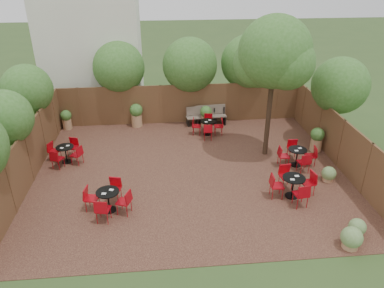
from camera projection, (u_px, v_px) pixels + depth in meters
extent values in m
plane|color=#354F23|center=(190.00, 172.00, 14.52)|extent=(80.00, 80.00, 0.00)
cube|color=#311914|center=(190.00, 172.00, 14.52)|extent=(12.00, 10.00, 0.02)
cube|color=brown|center=(181.00, 104.00, 18.51)|extent=(12.00, 0.08, 2.00)
cube|color=brown|center=(28.00, 157.00, 13.56)|extent=(0.08, 10.00, 2.00)
cube|color=brown|center=(341.00, 143.00, 14.58)|extent=(0.08, 10.00, 2.00)
cube|color=silver|center=(92.00, 33.00, 19.44)|extent=(5.00, 4.00, 8.00)
sphere|color=#336420|center=(27.00, 89.00, 15.43)|extent=(2.12, 2.12, 2.12)
sphere|color=#336420|center=(4.00, 118.00, 12.80)|extent=(1.98, 1.98, 1.98)
sphere|color=#336420|center=(119.00, 67.00, 18.08)|extent=(2.53, 2.53, 2.53)
sphere|color=#336420|center=(190.00, 65.00, 18.26)|extent=(2.72, 2.72, 2.72)
sphere|color=#336420|center=(248.00, 62.00, 18.69)|extent=(2.77, 2.77, 2.77)
sphere|color=#336420|center=(340.00, 85.00, 15.63)|extent=(2.42, 2.42, 2.42)
cylinder|color=black|center=(270.00, 103.00, 14.85)|extent=(0.23, 0.23, 4.60)
sphere|color=#336420|center=(275.00, 52.00, 13.91)|extent=(2.81, 2.81, 2.81)
sphere|color=#336420|center=(258.00, 63.00, 14.46)|extent=(1.96, 1.96, 1.96)
sphere|color=#336420|center=(288.00, 63.00, 13.74)|extent=(2.05, 2.05, 2.05)
cube|color=brown|center=(201.00, 117.00, 18.44)|extent=(1.55, 0.65, 0.05)
cube|color=brown|center=(201.00, 110.00, 18.50)|extent=(1.50, 0.32, 0.45)
cube|color=black|center=(188.00, 121.00, 18.49)|extent=(0.12, 0.46, 0.40)
cube|color=black|center=(215.00, 120.00, 18.60)|extent=(0.12, 0.46, 0.40)
cube|color=brown|center=(211.00, 116.00, 18.47)|extent=(1.59, 0.60, 0.05)
cube|color=brown|center=(210.00, 109.00, 18.53)|extent=(1.56, 0.25, 0.47)
cube|color=black|center=(197.00, 121.00, 18.52)|extent=(0.10, 0.47, 0.41)
cube|color=black|center=(224.00, 120.00, 18.64)|extent=(0.10, 0.47, 0.41)
cylinder|color=black|center=(67.00, 162.00, 15.23)|extent=(0.42, 0.42, 0.03)
cylinder|color=black|center=(66.00, 154.00, 15.08)|extent=(0.05, 0.05, 0.66)
cylinder|color=black|center=(65.00, 147.00, 14.92)|extent=(0.72, 0.72, 0.03)
cube|color=white|center=(68.00, 146.00, 14.99)|extent=(0.16, 0.14, 0.01)
cube|color=white|center=(62.00, 148.00, 14.81)|extent=(0.16, 0.14, 0.01)
cylinder|color=black|center=(296.00, 165.00, 14.98)|extent=(0.43, 0.43, 0.03)
cylinder|color=black|center=(297.00, 157.00, 14.83)|extent=(0.05, 0.05, 0.68)
cylinder|color=black|center=(298.00, 150.00, 14.67)|extent=(0.74, 0.74, 0.03)
cube|color=white|center=(300.00, 148.00, 14.74)|extent=(0.14, 0.10, 0.01)
cube|color=white|center=(296.00, 151.00, 14.54)|extent=(0.14, 0.10, 0.01)
cylinder|color=black|center=(207.00, 134.00, 17.60)|extent=(0.41, 0.41, 0.03)
cylinder|color=black|center=(208.00, 128.00, 17.44)|extent=(0.05, 0.05, 0.66)
cylinder|color=black|center=(208.00, 121.00, 17.29)|extent=(0.71, 0.71, 0.03)
cube|color=white|center=(210.00, 120.00, 17.36)|extent=(0.14, 0.11, 0.01)
cube|color=white|center=(206.00, 122.00, 17.17)|extent=(0.14, 0.11, 0.01)
cylinder|color=black|center=(291.00, 196.00, 13.03)|extent=(0.46, 0.46, 0.03)
cylinder|color=black|center=(293.00, 187.00, 12.86)|extent=(0.05, 0.05, 0.73)
cylinder|color=black|center=(294.00, 178.00, 12.69)|extent=(0.79, 0.79, 0.03)
cube|color=white|center=(297.00, 176.00, 12.77)|extent=(0.15, 0.11, 0.02)
cube|color=white|center=(292.00, 179.00, 12.56)|extent=(0.15, 0.11, 0.02)
cylinder|color=black|center=(110.00, 210.00, 12.30)|extent=(0.44, 0.44, 0.03)
cylinder|color=black|center=(109.00, 201.00, 12.14)|extent=(0.05, 0.05, 0.70)
cylinder|color=black|center=(107.00, 192.00, 11.98)|extent=(0.76, 0.76, 0.03)
cube|color=white|center=(111.00, 190.00, 12.05)|extent=(0.16, 0.14, 0.02)
cube|color=white|center=(104.00, 194.00, 11.85)|extent=(0.16, 0.14, 0.02)
cylinder|color=#A87A54|center=(137.00, 120.00, 18.36)|extent=(0.53, 0.53, 0.61)
sphere|color=#336420|center=(136.00, 110.00, 18.11)|extent=(0.64, 0.64, 0.64)
cylinder|color=#A87A54|center=(206.00, 121.00, 18.38)|extent=(0.48, 0.48, 0.55)
sphere|color=#336420|center=(206.00, 112.00, 18.15)|extent=(0.58, 0.58, 0.58)
cylinder|color=#A87A54|center=(67.00, 124.00, 18.09)|extent=(0.44, 0.44, 0.50)
sphere|color=#336420|center=(66.00, 115.00, 17.89)|extent=(0.53, 0.53, 0.53)
cylinder|color=#A87A54|center=(316.00, 145.00, 16.01)|extent=(0.49, 0.49, 0.56)
sphere|color=#336420|center=(318.00, 134.00, 15.78)|extent=(0.59, 0.59, 0.59)
cylinder|color=#A87A54|center=(356.00, 233.00, 11.18)|extent=(0.38, 0.38, 0.17)
sphere|color=#5E7F42|center=(357.00, 227.00, 11.08)|extent=(0.52, 0.52, 0.52)
cylinder|color=#A87A54|center=(350.00, 244.00, 10.70)|extent=(0.46, 0.46, 0.21)
sphere|color=#5E7F42|center=(352.00, 237.00, 10.58)|extent=(0.63, 0.63, 0.63)
cylinder|color=#A87A54|center=(328.00, 179.00, 13.91)|extent=(0.39, 0.39, 0.18)
sphere|color=#5E7F42|center=(329.00, 173.00, 13.81)|extent=(0.54, 0.54, 0.54)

